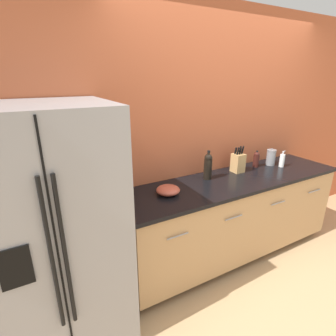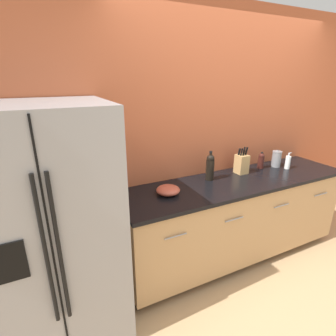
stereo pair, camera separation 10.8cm
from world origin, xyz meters
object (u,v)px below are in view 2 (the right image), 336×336
object	(u,v)px
refrigerator	(51,230)
wine_bottle	(210,167)
knife_block	(242,163)
mixing_bowl	(168,190)
soap_dispenser	(288,162)
oil_bottle	(261,160)
steel_canister	(276,159)

from	to	relation	value
refrigerator	wine_bottle	size ratio (longest dim) A/B	5.91
knife_block	wine_bottle	world-z (taller)	wine_bottle
knife_block	mixing_bowl	size ratio (longest dim) A/B	1.38
refrigerator	knife_block	world-z (taller)	refrigerator
soap_dispenser	oil_bottle	world-z (taller)	oil_bottle
wine_bottle	soap_dispenser	world-z (taller)	wine_bottle
oil_bottle	steel_canister	world-z (taller)	steel_canister
knife_block	wine_bottle	xyz separation A→B (m)	(-0.42, -0.01, 0.03)
knife_block	soap_dispenser	distance (m)	0.58
refrigerator	soap_dispenser	world-z (taller)	refrigerator
wine_bottle	knife_block	bearing A→B (deg)	0.98
refrigerator	soap_dispenser	distance (m)	2.50
soap_dispenser	wine_bottle	bearing A→B (deg)	173.46
refrigerator	steel_canister	world-z (taller)	refrigerator
refrigerator	oil_bottle	size ratio (longest dim) A/B	9.28
knife_block	soap_dispenser	xyz separation A→B (m)	(0.57, -0.12, -0.03)
soap_dispenser	oil_bottle	distance (m)	0.30
wine_bottle	steel_canister	distance (m)	0.93
knife_block	oil_bottle	bearing A→B (deg)	4.73
refrigerator	mixing_bowl	bearing A→B (deg)	5.50
knife_block	steel_canister	size ratio (longest dim) A/B	1.46
refrigerator	soap_dispenser	bearing A→B (deg)	2.47
soap_dispenser	mixing_bowl	bearing A→B (deg)	-179.51
wine_bottle	oil_bottle	size ratio (longest dim) A/B	1.57
refrigerator	steel_canister	xyz separation A→B (m)	(2.44, 0.22, 0.13)
steel_canister	knife_block	bearing A→B (deg)	179.00
refrigerator	mixing_bowl	world-z (taller)	refrigerator
oil_bottle	steel_canister	bearing A→B (deg)	-9.54
oil_bottle	mixing_bowl	bearing A→B (deg)	-172.80
wine_bottle	mixing_bowl	distance (m)	0.55
soap_dispenser	oil_bottle	size ratio (longest dim) A/B	0.99
soap_dispenser	mixing_bowl	distance (m)	1.51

